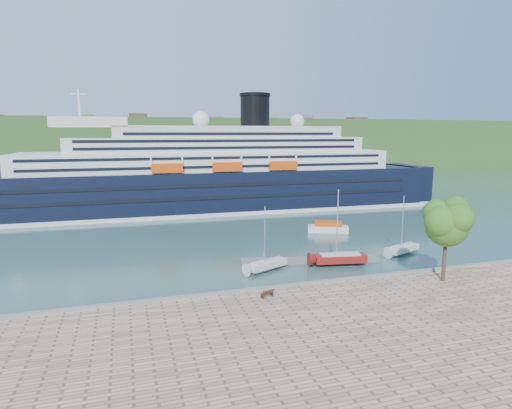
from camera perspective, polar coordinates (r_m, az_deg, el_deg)
name	(u,v)px	position (r m, az deg, el deg)	size (l,w,h in m)	color
ground	(356,286)	(53.57, 13.13, -10.59)	(400.00, 400.00, 0.00)	#315753
far_hillside	(186,147)	(190.15, -9.31, 7.53)	(400.00, 50.00, 24.00)	#2C4E1F
quay_coping	(357,278)	(53.03, 13.29, -9.49)	(220.00, 0.50, 0.30)	slate
cruise_ship	(202,152)	(100.42, -7.26, 6.90)	(122.26, 17.80, 27.46)	black
park_bench	(267,293)	(46.16, 1.47, -11.72)	(1.48, 0.61, 0.95)	#4A2215
promenade_tree	(446,236)	(54.28, 24.02, -3.85)	(6.55, 6.55, 10.84)	#2B631A
floating_pontoon	(309,260)	(62.18, 7.09, -7.36)	(19.50, 2.38, 0.43)	gray
sailboat_white_near	(267,240)	(56.68, 1.52, -4.78)	(6.50, 1.80, 8.39)	silver
sailboat_red	(341,230)	(59.69, 11.28, -3.32)	(7.92, 2.20, 10.23)	maroon
sailboat_white_far	(404,227)	(68.01, 19.14, -2.80)	(6.66, 1.85, 8.60)	silver
tender_launch	(328,227)	(80.52, 9.57, -2.92)	(7.43, 2.54, 2.05)	#E3470D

